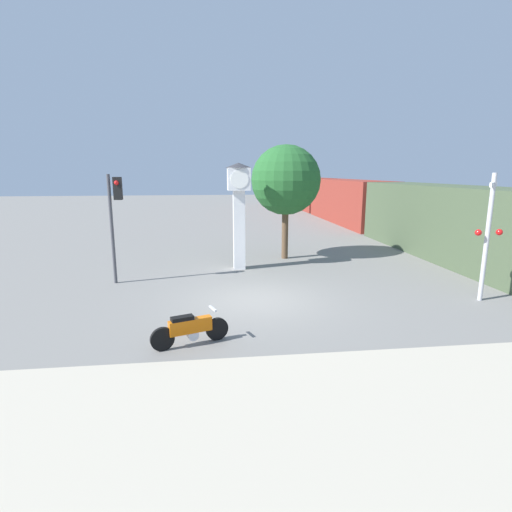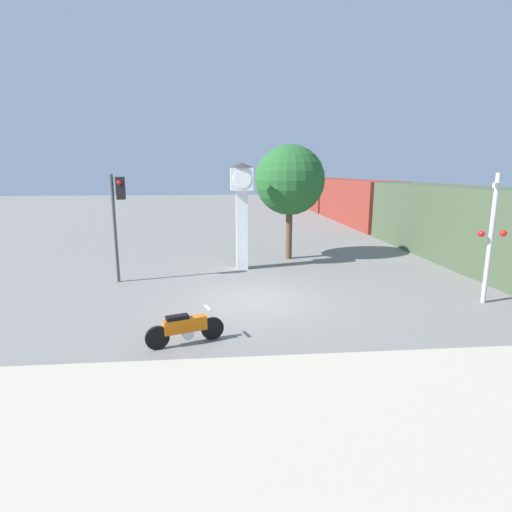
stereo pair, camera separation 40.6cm
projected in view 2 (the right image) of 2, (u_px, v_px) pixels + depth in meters
ground_plane at (255, 300)px, 12.80m from camera, size 120.00×120.00×0.00m
sidewalk_strip at (298, 451)px, 5.80m from camera, size 36.00×6.00×0.10m
motorcycle at (185, 328)px, 9.45m from camera, size 1.82×0.76×0.84m
clock_tower at (242, 200)px, 16.38m from camera, size 1.08×1.08×4.39m
freight_train at (357, 201)px, 32.09m from camera, size 2.80×39.84×3.40m
traffic_light at (118, 209)px, 14.38m from camera, size 0.50×0.35×3.96m
railroad_crossing_signal at (491, 234)px, 12.11m from camera, size 0.90×0.82×4.00m
street_tree at (290, 180)px, 18.20m from camera, size 3.18×3.18×5.25m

